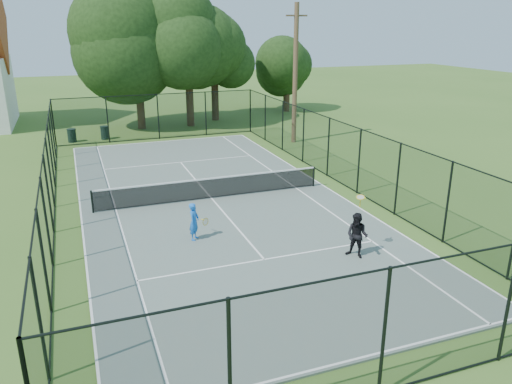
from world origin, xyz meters
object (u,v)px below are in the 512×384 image
object	(u,v)px
utility_pole	(295,74)
player_black	(357,235)
player_blue	(194,221)
trash_bin_left	(72,135)
trash_bin_right	(105,133)
tennis_net	(211,187)

from	to	relation	value
utility_pole	player_black	xyz separation A→B (m)	(-5.15, -16.26, -3.53)
player_black	player_blue	bearing A→B (deg)	145.06
utility_pole	player_black	world-z (taller)	utility_pole
trash_bin_left	trash_bin_right	xyz separation A→B (m)	(2.09, 0.12, 0.01)
trash_bin_left	utility_pole	xyz separation A→B (m)	(13.59, -5.02, 3.92)
trash_bin_right	utility_pole	bearing A→B (deg)	-24.11
trash_bin_left	trash_bin_right	world-z (taller)	trash_bin_right
trash_bin_left	player_black	xyz separation A→B (m)	(8.44, -21.28, 0.39)
trash_bin_right	player_blue	bearing A→B (deg)	-84.67
utility_pole	player_black	size ratio (longest dim) A/B	4.25
trash_bin_right	player_blue	size ratio (longest dim) A/B	0.65
trash_bin_right	player_blue	xyz separation A→B (m)	(1.69, -18.15, 0.29)
tennis_net	player_blue	size ratio (longest dim) A/B	7.40
trash_bin_right	player_black	xyz separation A→B (m)	(6.35, -21.41, 0.38)
utility_pole	player_blue	bearing A→B (deg)	-127.02
trash_bin_left	utility_pole	bearing A→B (deg)	-20.29
tennis_net	utility_pole	world-z (taller)	utility_pole
player_blue	player_black	bearing A→B (deg)	-34.94
player_black	trash_bin_left	bearing A→B (deg)	111.63
utility_pole	player_blue	size ratio (longest dim) A/B	6.30
tennis_net	player_blue	distance (m)	4.37
player_blue	player_black	xyz separation A→B (m)	(4.66, -3.25, 0.09)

